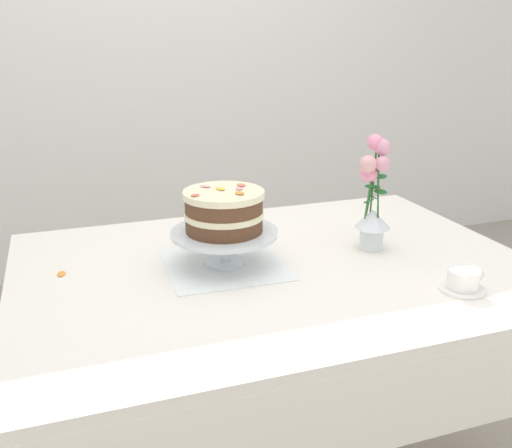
% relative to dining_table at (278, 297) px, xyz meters
% --- Properties ---
extents(back_wall, '(7.00, 0.08, 2.80)m').
position_rel_dining_table_xyz_m(back_wall, '(0.00, 1.92, 0.75)').
color(back_wall, silver).
rests_on(back_wall, ground).
extents(dining_table, '(1.40, 1.00, 0.74)m').
position_rel_dining_table_xyz_m(dining_table, '(0.00, 0.00, 0.00)').
color(dining_table, white).
rests_on(dining_table, ground).
extents(linen_napkin, '(0.33, 0.33, 0.00)m').
position_rel_dining_table_xyz_m(linen_napkin, '(-0.13, 0.07, 0.09)').
color(linen_napkin, white).
rests_on(linen_napkin, dining_table).
extents(cake_stand, '(0.29, 0.29, 0.10)m').
position_rel_dining_table_xyz_m(cake_stand, '(-0.13, 0.07, 0.17)').
color(cake_stand, silver).
rests_on(cake_stand, linen_napkin).
extents(layer_cake, '(0.22, 0.22, 0.12)m').
position_rel_dining_table_xyz_m(layer_cake, '(-0.13, 0.07, 0.25)').
color(layer_cake, brown).
rests_on(layer_cake, cake_stand).
extents(flower_vase, '(0.11, 0.10, 0.34)m').
position_rel_dining_table_xyz_m(flower_vase, '(0.31, 0.04, 0.24)').
color(flower_vase, silver).
rests_on(flower_vase, dining_table).
extents(teacup, '(0.12, 0.11, 0.06)m').
position_rel_dining_table_xyz_m(teacup, '(0.38, -0.28, 0.12)').
color(teacup, white).
rests_on(teacup, dining_table).
extents(loose_petal_0, '(0.03, 0.04, 0.00)m').
position_rel_dining_table_xyz_m(loose_petal_0, '(-0.56, 0.15, 0.09)').
color(loose_petal_0, orange).
rests_on(loose_petal_0, dining_table).
extents(loose_petal_1, '(0.03, 0.03, 0.00)m').
position_rel_dining_table_xyz_m(loose_petal_1, '(0.39, 0.15, 0.09)').
color(loose_petal_1, pink).
rests_on(loose_petal_1, dining_table).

